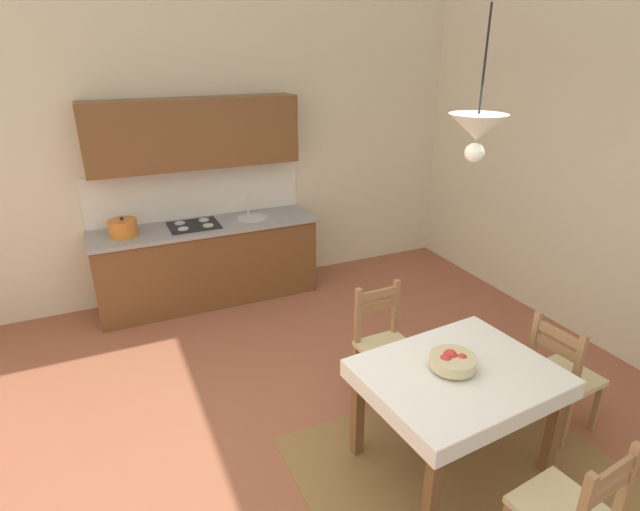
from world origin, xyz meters
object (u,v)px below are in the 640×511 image
Objects in this scene: dining_table at (457,388)px; dining_chair_kitchen_side at (385,345)px; kitchen_cabinetry at (204,227)px; fruit_bowl at (452,361)px; pendant_lamp at (477,129)px; dining_chair_window_side at (562,377)px.

dining_chair_kitchen_side is at bearing 91.09° from dining_table.
kitchen_cabinetry reaches higher than dining_table.
dining_table is (0.94, -3.16, -0.24)m from kitchen_cabinetry.
pendant_lamp is at bearing 62.30° from fruit_bowl.
dining_chair_window_side is 3.10× the size of fruit_bowl.
fruit_bowl is (0.90, -3.13, -0.04)m from kitchen_cabinetry.
dining_chair_kitchen_side is at bearing -68.08° from kitchen_cabinetry.
dining_table is at bearing -88.91° from dining_chair_kitchen_side.
dining_chair_kitchen_side is at bearing 136.79° from dining_chair_window_side.
kitchen_cabinetry is 2.57× the size of dining_chair_kitchen_side.
pendant_lamp is at bearing -73.14° from kitchen_cabinetry.
dining_chair_window_side is at bearing -43.21° from dining_chair_kitchen_side.
dining_chair_kitchen_side is 0.91m from fruit_bowl.
kitchen_cabinetry is 2.51m from dining_chair_kitchen_side.
dining_chair_kitchen_side reaches higher than fruit_bowl.
pendant_lamp is at bearing -89.42° from dining_chair_kitchen_side.
dining_chair_window_side reaches higher than dining_table.
kitchen_cabinetry reaches higher than dining_chair_kitchen_side.
fruit_bowl is (-0.02, -0.83, 0.37)m from dining_chair_kitchen_side.
kitchen_cabinetry is 3.25m from fruit_bowl.
fruit_bowl is (-0.04, 0.03, 0.20)m from dining_table.
dining_chair_window_side is at bearing -4.01° from fruit_bowl.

